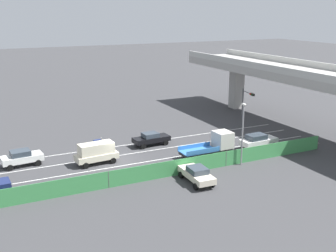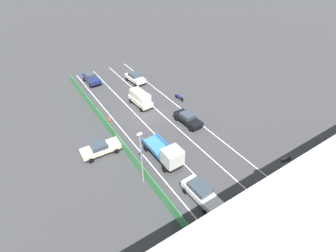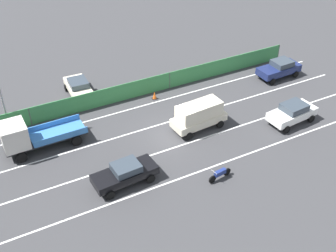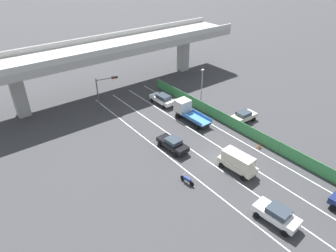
% 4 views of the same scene
% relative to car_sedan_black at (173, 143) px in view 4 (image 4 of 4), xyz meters
% --- Properties ---
extents(ground_plane, '(300.00, 300.00, 0.00)m').
position_rel_car_sedan_black_xyz_m(ground_plane, '(3.48, -5.70, -0.87)').
color(ground_plane, '#38383A').
extents(lane_line_left_edge, '(0.14, 42.85, 0.01)m').
position_rel_car_sedan_black_xyz_m(lane_line_left_edge, '(-1.43, -2.28, -0.87)').
color(lane_line_left_edge, silver).
rests_on(lane_line_left_edge, ground).
extents(lane_line_mid_left, '(0.14, 42.85, 0.01)m').
position_rel_car_sedan_black_xyz_m(lane_line_mid_left, '(1.84, -2.28, -0.87)').
color(lane_line_mid_left, silver).
rests_on(lane_line_mid_left, ground).
extents(lane_line_mid_right, '(0.14, 42.85, 0.01)m').
position_rel_car_sedan_black_xyz_m(lane_line_mid_right, '(5.11, -2.28, -0.87)').
color(lane_line_mid_right, silver).
rests_on(lane_line_mid_right, ground).
extents(lane_line_right_edge, '(0.14, 42.85, 0.01)m').
position_rel_car_sedan_black_xyz_m(lane_line_right_edge, '(8.38, -2.28, -0.87)').
color(lane_line_right_edge, silver).
rests_on(lane_line_right_edge, ground).
extents(elevated_overpass, '(49.89, 8.32, 8.94)m').
position_rel_car_sedan_black_xyz_m(elevated_overpass, '(3.48, 21.15, 6.30)').
color(elevated_overpass, '#A09E99').
rests_on(elevated_overpass, ground).
extents(green_fence, '(0.10, 38.95, 1.65)m').
position_rel_car_sedan_black_xyz_m(green_fence, '(10.03, -2.28, -0.05)').
color(green_fence, '#3D8E4C').
rests_on(green_fence, ground).
extents(car_sedan_black, '(2.17, 4.60, 1.58)m').
position_rel_car_sedan_black_xyz_m(car_sedan_black, '(0.00, 0.00, 0.00)').
color(car_sedan_black, black).
rests_on(car_sedan_black, ground).
extents(car_sedan_white, '(2.34, 4.36, 1.70)m').
position_rel_car_sedan_black_xyz_m(car_sedan_white, '(0.38, -15.15, 0.06)').
color(car_sedan_white, white).
rests_on(car_sedan_white, ground).
extents(car_hatchback_white, '(2.12, 4.72, 1.72)m').
position_rel_car_sedan_black_xyz_m(car_hatchback_white, '(6.58, 11.04, 0.07)').
color(car_hatchback_white, silver).
rests_on(car_hatchback_white, ground).
extents(car_van_cream, '(2.28, 4.63, 2.28)m').
position_rel_car_sedan_black_xyz_m(car_van_cream, '(3.25, -7.85, 0.41)').
color(car_van_cream, beige).
rests_on(car_van_cream, ground).
extents(flatbed_truck_blue, '(2.39, 6.21, 2.69)m').
position_rel_car_sedan_black_xyz_m(flatbed_truck_blue, '(6.64, 5.03, 0.50)').
color(flatbed_truck_blue, black).
rests_on(flatbed_truck_blue, ground).
extents(motorcycle, '(0.60, 1.95, 0.93)m').
position_rel_car_sedan_black_xyz_m(motorcycle, '(-2.73, -6.00, -0.41)').
color(motorcycle, black).
rests_on(motorcycle, ground).
extents(parked_sedan_cream, '(4.72, 2.17, 1.59)m').
position_rel_car_sedan_black_xyz_m(parked_sedan_cream, '(12.49, -0.78, 0.00)').
color(parked_sedan_cream, beige).
rests_on(parked_sedan_cream, ground).
extents(traffic_light, '(3.41, 0.96, 5.38)m').
position_rel_car_sedan_black_xyz_m(traffic_light, '(-1.45, 15.03, 2.94)').
color(traffic_light, '#47474C').
rests_on(traffic_light, ground).
extents(street_lamp, '(0.60, 0.36, 6.71)m').
position_rel_car_sedan_black_xyz_m(street_lamp, '(10.34, 5.93, 3.23)').
color(street_lamp, gray).
rests_on(street_lamp, ground).
extents(traffic_cone, '(0.47, 0.47, 0.73)m').
position_rel_car_sedan_black_xyz_m(traffic_cone, '(8.97, -6.65, -0.53)').
color(traffic_cone, orange).
rests_on(traffic_cone, ground).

